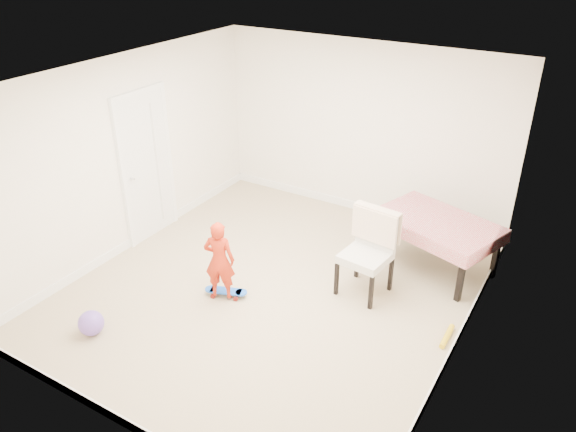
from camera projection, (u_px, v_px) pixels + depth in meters
The scene contains 17 objects.
ground at pixel (273, 288), 6.93m from camera, with size 5.00×5.00×0.00m, color tan.
ceiling at pixel (270, 81), 5.72m from camera, with size 4.50×5.00×0.04m, color white.
wall_back at pixel (362, 131), 8.20m from camera, with size 4.50×0.04×2.60m, color white.
wall_front at pixel (104, 310), 4.44m from camera, with size 4.50×0.04×2.60m, color white.
wall_left at pixel (127, 156), 7.33m from camera, with size 0.04×5.00×2.60m, color white.
wall_right at pixel (470, 246), 5.31m from camera, with size 0.04×5.00×2.60m, color white.
door at pixel (146, 168), 7.69m from camera, with size 0.10×0.94×2.11m, color white.
baseboard_back at pixel (357, 206), 8.79m from camera, with size 4.50×0.02×0.12m, color white.
baseboard_front at pixel (124, 422), 5.01m from camera, with size 4.50×0.02×0.12m, color white.
baseboard_left at pixel (139, 238), 7.92m from camera, with size 0.02×5.00×0.12m, color white.
baseboard_right at pixel (453, 347), 5.89m from camera, with size 0.02×5.00×0.12m, color white.
dining_table at pixel (435, 244), 7.21m from camera, with size 1.48×0.94×0.69m, color #AF1509, non-canonical shape.
dining_chair at pixel (365, 255), 6.62m from camera, with size 0.58×0.66×1.06m, color silver, non-canonical shape.
skateboard at pixel (226, 293), 6.78m from camera, with size 0.52×0.19×0.08m, color blue, non-canonical shape.
child at pixel (220, 263), 6.53m from camera, with size 0.36×0.24×1.00m, color red.
balloon at pixel (91, 323), 6.11m from camera, with size 0.28×0.28×0.28m, color #7351C3.
foam_toy at pixel (447, 336), 6.09m from camera, with size 0.06×0.06×0.40m, color yellow.
Camera 1 is at (3.09, -4.80, 4.03)m, focal length 35.00 mm.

